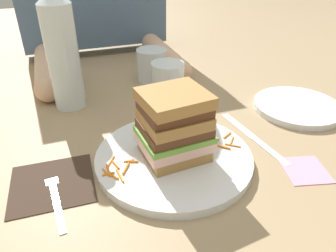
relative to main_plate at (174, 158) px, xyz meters
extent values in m
plane|color=#9E8460|center=(-0.02, 0.01, -0.01)|extent=(3.00, 3.00, 0.00)
cylinder|color=white|center=(0.00, 0.00, 0.00)|extent=(0.27, 0.27, 0.02)
cube|color=#A87A42|center=(0.00, 0.00, 0.02)|extent=(0.11, 0.10, 0.02)
cube|color=beige|center=(0.00, 0.00, 0.04)|extent=(0.12, 0.10, 0.02)
cube|color=#6BA83D|center=(0.00, 0.00, 0.05)|extent=(0.12, 0.10, 0.01)
cube|color=#56331E|center=(0.00, 0.00, 0.06)|extent=(0.11, 0.10, 0.02)
cube|color=#A87A42|center=(0.00, 0.00, 0.08)|extent=(0.11, 0.10, 0.02)
cube|color=#56331E|center=(0.00, 0.00, 0.10)|extent=(0.11, 0.09, 0.02)
cube|color=#A87A42|center=(0.00, 0.00, 0.12)|extent=(0.11, 0.10, 0.02)
cylinder|color=orange|center=(-0.12, -0.01, 0.01)|extent=(0.01, 0.02, 0.00)
cylinder|color=orange|center=(-0.11, 0.01, 0.01)|extent=(0.02, 0.02, 0.00)
cylinder|color=orange|center=(-0.08, 0.01, 0.01)|extent=(0.02, 0.00, 0.00)
cylinder|color=orange|center=(-0.11, -0.02, 0.01)|extent=(0.02, 0.02, 0.00)
cylinder|color=orange|center=(-0.12, -0.02, 0.01)|extent=(0.02, 0.00, 0.00)
cylinder|color=orange|center=(-0.09, -0.01, 0.01)|extent=(0.02, 0.03, 0.00)
cylinder|color=orange|center=(-0.10, -0.03, 0.01)|extent=(0.01, 0.03, 0.00)
cylinder|color=orange|center=(-0.10, 0.00, 0.01)|extent=(0.01, 0.02, 0.00)
cylinder|color=orange|center=(-0.07, 0.00, 0.01)|extent=(0.02, 0.01, 0.00)
cylinder|color=orange|center=(-0.12, -0.01, 0.01)|extent=(0.00, 0.03, 0.00)
cylinder|color=orange|center=(0.12, 0.02, 0.01)|extent=(0.02, 0.02, 0.00)
cylinder|color=orange|center=(0.09, -0.01, 0.01)|extent=(0.03, 0.02, 0.00)
cylinder|color=orange|center=(0.11, -0.01, 0.01)|extent=(0.02, 0.02, 0.00)
cylinder|color=orange|center=(0.08, 0.03, 0.01)|extent=(0.02, 0.01, 0.00)
cylinder|color=orange|center=(0.11, 0.00, 0.01)|extent=(0.02, 0.02, 0.00)
cylinder|color=orange|center=(0.09, 0.01, 0.01)|extent=(0.02, 0.02, 0.00)
cube|color=#38281E|center=(-0.20, 0.01, -0.01)|extent=(0.13, 0.13, 0.00)
cube|color=silver|center=(-0.20, -0.05, 0.00)|extent=(0.02, 0.11, 0.00)
cube|color=silver|center=(-0.20, 0.02, 0.00)|extent=(0.02, 0.02, 0.00)
cylinder|color=silver|center=(-0.20, 0.05, 0.00)|extent=(0.01, 0.04, 0.00)
cylinder|color=silver|center=(-0.20, 0.05, 0.00)|extent=(0.01, 0.04, 0.00)
cylinder|color=silver|center=(-0.21, 0.04, 0.00)|extent=(0.01, 0.04, 0.00)
cylinder|color=silver|center=(-0.22, 0.04, 0.00)|extent=(0.01, 0.04, 0.00)
cube|color=silver|center=(0.18, -0.03, -0.01)|extent=(0.02, 0.10, 0.00)
cube|color=silver|center=(0.17, 0.07, -0.01)|extent=(0.03, 0.11, 0.00)
cylinder|color=white|center=(0.07, 0.23, 0.04)|extent=(0.08, 0.08, 0.09)
cylinder|color=orange|center=(0.07, 0.23, 0.03)|extent=(0.07, 0.07, 0.07)
cylinder|color=silver|center=(-0.15, 0.28, 0.11)|extent=(0.07, 0.07, 0.23)
cylinder|color=silver|center=(0.07, 0.36, 0.03)|extent=(0.08, 0.08, 0.08)
cylinder|color=silver|center=(-0.15, 0.39, 0.04)|extent=(0.07, 0.07, 0.09)
cylinder|color=white|center=(0.33, 0.09, 0.00)|extent=(0.19, 0.19, 0.01)
cube|color=pink|center=(0.20, -0.10, -0.01)|extent=(0.09, 0.09, 0.00)
cylinder|color=#DBAD89|center=(-0.20, 0.46, 0.02)|extent=(0.06, 0.27, 0.06)
cylinder|color=#DBAD89|center=(0.14, 0.46, 0.02)|extent=(0.06, 0.27, 0.06)
sphere|color=#DBAD89|center=(-0.20, 0.32, 0.02)|extent=(0.06, 0.06, 0.06)
sphere|color=#DBAD89|center=(0.14, 0.32, 0.02)|extent=(0.06, 0.06, 0.06)
camera|label=1|loc=(-0.16, -0.42, 0.34)|focal=34.23mm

